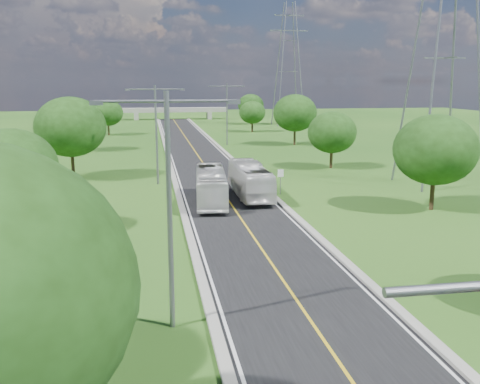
% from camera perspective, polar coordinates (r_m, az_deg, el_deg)
% --- Properties ---
extents(ground, '(260.00, 260.00, 0.00)m').
position_cam_1_polar(ground, '(70.65, -4.10, 3.27)').
color(ground, '#1F4814').
rests_on(ground, ground).
extents(road, '(8.00, 150.00, 0.06)m').
position_cam_1_polar(road, '(76.56, -4.54, 3.94)').
color(road, black).
rests_on(road, ground).
extents(curb_left, '(0.50, 150.00, 0.22)m').
position_cam_1_polar(curb_left, '(76.30, -7.73, 3.90)').
color(curb_left, gray).
rests_on(curb_left, ground).
extents(curb_right, '(0.50, 150.00, 0.22)m').
position_cam_1_polar(curb_right, '(77.04, -1.39, 4.08)').
color(curb_right, gray).
rests_on(curb_right, ground).
extents(speed_limit_sign, '(0.55, 0.09, 2.40)m').
position_cam_1_polar(speed_limit_sign, '(49.80, 4.35, 1.56)').
color(speed_limit_sign, slate).
rests_on(speed_limit_sign, ground).
extents(overpass, '(30.00, 3.00, 3.20)m').
position_cam_1_polar(overpass, '(149.92, -7.16, 8.60)').
color(overpass, gray).
rests_on(overpass, ground).
extents(streetlight_near_left, '(5.90, 0.25, 10.00)m').
position_cam_1_polar(streetlight_near_left, '(22.02, -7.58, 0.03)').
color(streetlight_near_left, slate).
rests_on(streetlight_near_left, ground).
extents(streetlight_mid_left, '(5.90, 0.25, 10.00)m').
position_cam_1_polar(streetlight_mid_left, '(54.75, -8.94, 6.96)').
color(streetlight_mid_left, slate).
rests_on(streetlight_mid_left, ground).
extents(streetlight_far_right, '(5.90, 0.25, 10.00)m').
position_cam_1_polar(streetlight_far_right, '(88.59, -1.41, 8.87)').
color(streetlight_far_right, slate).
rests_on(streetlight_far_right, ground).
extents(power_tower_near, '(9.00, 6.40, 28.00)m').
position_cam_1_polar(power_tower_near, '(57.40, 21.10, 14.61)').
color(power_tower_near, slate).
rests_on(power_tower_near, ground).
extents(power_tower_far, '(9.00, 6.40, 28.00)m').
position_cam_1_polar(power_tower_far, '(128.84, 5.20, 13.31)').
color(power_tower_far, slate).
rests_on(power_tower_far, ground).
extents(tree_lb, '(6.30, 6.30, 7.33)m').
position_cam_1_polar(tree_lb, '(39.11, -23.29, 2.36)').
color(tree_lb, black).
rests_on(tree_lb, ground).
extents(tree_lc, '(7.56, 7.56, 8.79)m').
position_cam_1_polar(tree_lc, '(60.33, -17.64, 6.63)').
color(tree_lc, black).
rests_on(tree_lc, ground).
extents(tree_ld, '(6.72, 6.72, 7.82)m').
position_cam_1_polar(tree_ld, '(84.37, -16.79, 7.56)').
color(tree_ld, black).
rests_on(tree_ld, ground).
extents(tree_le, '(5.88, 5.88, 6.84)m').
position_cam_1_polar(tree_le, '(108.01, -13.92, 8.19)').
color(tree_le, black).
rests_on(tree_le, ground).
extents(tree_rb, '(6.72, 6.72, 7.82)m').
position_cam_1_polar(tree_rb, '(45.94, 20.12, 4.25)').
color(tree_rb, black).
rests_on(tree_rb, ground).
extents(tree_rc, '(5.88, 5.88, 6.84)m').
position_cam_1_polar(tree_rc, '(65.56, 9.79, 6.28)').
color(tree_rc, black).
rests_on(tree_rc, ground).
extents(tree_rd, '(7.14, 7.14, 8.30)m').
position_cam_1_polar(tree_rd, '(88.94, 5.89, 8.38)').
color(tree_rd, black).
rests_on(tree_rd, ground).
extents(tree_re, '(5.46, 5.46, 6.35)m').
position_cam_1_polar(tree_re, '(111.78, 1.32, 8.48)').
color(tree_re, black).
rests_on(tree_re, ground).
extents(tree_rf, '(6.30, 6.30, 7.33)m').
position_cam_1_polar(tree_rf, '(132.02, 1.16, 9.25)').
color(tree_rf, black).
rests_on(tree_rf, ground).
extents(bus_outbound, '(2.59, 10.78, 3.00)m').
position_cam_1_polar(bus_outbound, '(48.58, 1.09, 1.28)').
color(bus_outbound, silver).
rests_on(bus_outbound, road).
extents(bus_inbound, '(3.39, 10.69, 2.93)m').
position_cam_1_polar(bus_inbound, '(46.11, -3.12, 0.66)').
color(bus_inbound, silver).
rests_on(bus_inbound, road).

